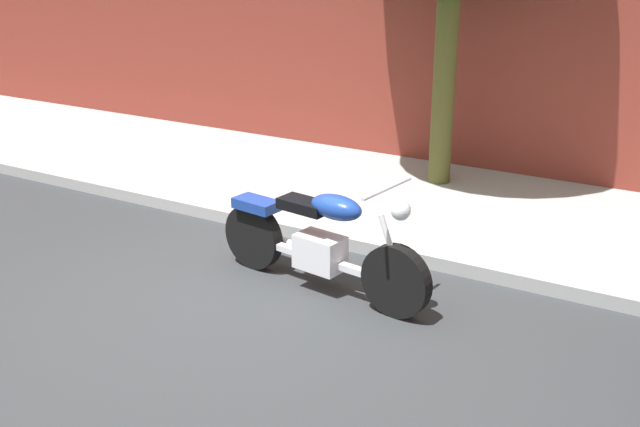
% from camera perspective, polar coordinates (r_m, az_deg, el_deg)
% --- Properties ---
extents(ground_plane, '(60.00, 60.00, 0.00)m').
position_cam_1_polar(ground_plane, '(7.10, -5.80, -5.82)').
color(ground_plane, '#303335').
extents(sidewalk, '(24.59, 3.08, 0.14)m').
position_cam_1_polar(sidewalk, '(9.35, 4.43, 1.26)').
color(sidewalk, '#A1A1A1').
rests_on(sidewalk, ground).
extents(motorcycle, '(2.28, 0.74, 1.15)m').
position_cam_1_polar(motorcycle, '(6.93, 0.01, -2.18)').
color(motorcycle, black).
rests_on(motorcycle, ground).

